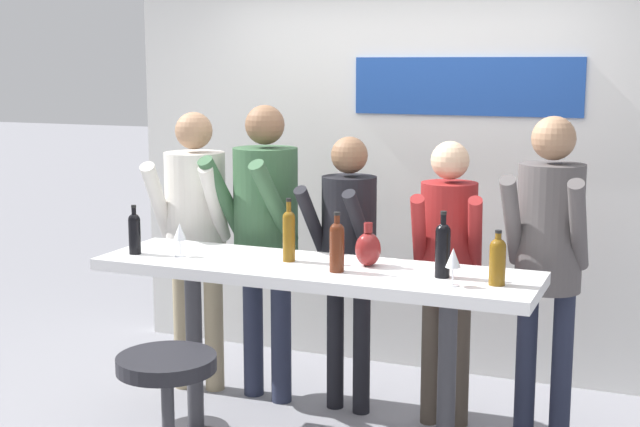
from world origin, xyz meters
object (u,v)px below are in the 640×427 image
object	(u,v)px
tasting_table	(313,295)
decorative_vase	(368,249)
person_center_left	(348,242)
wine_glass_0	(453,259)
person_center	(448,251)
wine_bottle_3	(443,247)
wine_bottle_4	(498,259)
wine_glass_1	(180,233)
person_left	(265,220)
person_center_right	(549,243)
wine_bottle_0	(337,244)
wine_bottle_2	(135,232)
person_far_left	(195,221)
bar_stool	(168,403)
wine_bottle_1	(289,233)

from	to	relation	value
tasting_table	decorative_vase	distance (m)	0.37
person_center_left	wine_glass_0	bearing A→B (deg)	-37.02
tasting_table	person_center	xyz separation A→B (m)	(0.54, 0.63, 0.15)
wine_bottle_3	wine_bottle_4	world-z (taller)	wine_bottle_3
wine_bottle_3	wine_glass_1	distance (m)	1.40
person_left	wine_bottle_4	size ratio (longest dim) A/B	6.92
wine_bottle_3	wine_glass_1	world-z (taller)	wine_bottle_3
person_left	wine_glass_0	distance (m)	1.51
wine_bottle_3	person_center	bearing A→B (deg)	101.78
person_center_right	wine_bottle_0	world-z (taller)	person_center_right
wine_glass_0	wine_bottle_2	bearing A→B (deg)	178.91
wine_bottle_3	wine_glass_0	world-z (taller)	wine_bottle_3
person_far_left	wine_glass_0	xyz separation A→B (m)	(1.78, -0.74, 0.06)
wine_glass_1	decorative_vase	size ratio (longest dim) A/B	0.80
person_center	wine_glass_0	world-z (taller)	person_center
bar_stool	wine_glass_1	distance (m)	0.96
wine_bottle_4	wine_glass_0	size ratio (longest dim) A/B	1.45
person_far_left	wine_bottle_3	size ratio (longest dim) A/B	5.41
bar_stool	person_center_left	size ratio (longest dim) A/B	0.43
wine_bottle_2	wine_bottle_1	bearing A→B (deg)	10.21
wine_bottle_0	wine_bottle_4	distance (m)	0.78
tasting_table	person_far_left	distance (m)	1.20
tasting_table	wine_glass_1	world-z (taller)	wine_glass_1
person_center_left	wine_bottle_1	bearing A→B (deg)	-94.11
person_center	wine_bottle_3	world-z (taller)	person_center
tasting_table	bar_stool	xyz separation A→B (m)	(-0.43, -0.70, -0.38)
wine_bottle_0	wine_bottle_2	xyz separation A→B (m)	(-1.14, -0.03, -0.01)
person_left	wine_bottle_1	world-z (taller)	person_left
tasting_table	person_center_left	distance (m)	0.63
wine_bottle_0	wine_bottle_4	world-z (taller)	wine_bottle_0
bar_stool	person_center_right	xyz separation A→B (m)	(1.51, 1.30, 0.62)
bar_stool	person_center	bearing A→B (deg)	53.87
tasting_table	person_center	bearing A→B (deg)	49.57
bar_stool	wine_glass_0	distance (m)	1.47
wine_glass_1	wine_bottle_0	bearing A→B (deg)	-0.89
wine_bottle_1	wine_glass_0	bearing A→B (deg)	-11.47
tasting_table	person_center	distance (m)	0.84
person_far_left	person_center_right	world-z (taller)	person_center_right
wine_glass_1	decorative_vase	xyz separation A→B (m)	(0.99, 0.16, -0.04)
person_far_left	wine_bottle_2	xyz separation A→B (m)	(0.04, -0.70, 0.06)
bar_stool	wine_glass_0	world-z (taller)	wine_glass_0
tasting_table	person_center_left	bearing A→B (deg)	93.82
tasting_table	wine_bottle_4	xyz separation A→B (m)	(0.94, -0.05, 0.28)
person_center_right	wine_bottle_3	world-z (taller)	person_center_right
tasting_table	wine_glass_0	world-z (taller)	wine_glass_0
wine_bottle_2	decorative_vase	size ratio (longest dim) A/B	1.20
person_center_right	person_far_left	bearing A→B (deg)	-178.63
wine_glass_0	wine_glass_1	bearing A→B (deg)	177.16
wine_bottle_2	bar_stool	bearing A→B (deg)	-46.94
wine_bottle_2	wine_glass_0	size ratio (longest dim) A/B	1.49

